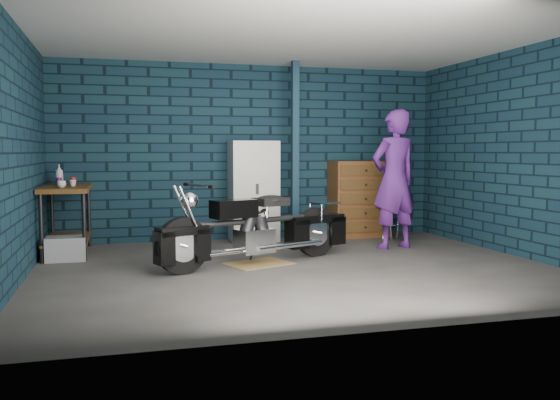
% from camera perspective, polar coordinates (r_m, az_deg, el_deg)
% --- Properties ---
extents(ground, '(6.00, 6.00, 0.00)m').
position_cam_1_polar(ground, '(6.99, 1.71, -6.59)').
color(ground, '#4D4B48').
rests_on(ground, ground).
extents(room_walls, '(6.02, 5.01, 2.71)m').
position_cam_1_polar(room_walls, '(7.40, 0.49, 8.85)').
color(room_walls, '#102535').
rests_on(room_walls, ground).
extents(support_post, '(0.10, 0.10, 2.70)m').
position_cam_1_polar(support_post, '(8.88, 1.46, 4.59)').
color(support_post, '#132D3C').
rests_on(support_post, ground).
extents(workbench, '(0.60, 1.40, 0.91)m').
position_cam_1_polar(workbench, '(8.38, -19.81, -1.83)').
color(workbench, brown).
rests_on(workbench, ground).
extents(drip_mat, '(0.90, 0.79, 0.01)m').
position_cam_1_polar(drip_mat, '(7.26, -2.09, -6.13)').
color(drip_mat, olive).
rests_on(drip_mat, ground).
extents(motorcycle, '(2.35, 1.40, 1.00)m').
position_cam_1_polar(motorcycle, '(7.18, -2.10, -2.22)').
color(motorcycle, black).
rests_on(motorcycle, ground).
extents(person, '(0.79, 0.59, 1.95)m').
position_cam_1_polar(person, '(8.47, 10.93, 1.96)').
color(person, '#511F74').
rests_on(person, ground).
extents(storage_bin, '(0.48, 0.34, 0.30)m').
position_cam_1_polar(storage_bin, '(7.92, -19.89, -4.42)').
color(storage_bin, '#95979D').
rests_on(storage_bin, ground).
extents(locker, '(0.71, 0.51, 1.52)m').
position_cam_1_polar(locker, '(9.02, -2.56, 0.85)').
color(locker, beige).
rests_on(locker, ground).
extents(tool_chest, '(0.91, 0.51, 1.21)m').
position_cam_1_polar(tool_chest, '(9.56, 7.65, 0.10)').
color(tool_chest, brown).
rests_on(tool_chest, ground).
extents(shop_stool, '(0.33, 0.33, 0.59)m').
position_cam_1_polar(shop_stool, '(9.33, 10.62, -1.98)').
color(shop_stool, '#C5B395').
rests_on(shop_stool, ground).
extents(cup_a, '(0.12, 0.12, 0.09)m').
position_cam_1_polar(cup_a, '(7.98, -20.30, 1.44)').
color(cup_a, '#C5B395').
rests_on(cup_a, workbench).
extents(cup_b, '(0.10, 0.10, 0.08)m').
position_cam_1_polar(cup_b, '(8.23, -19.32, 1.54)').
color(cup_b, '#C5B395').
rests_on(cup_b, workbench).
extents(mug_purple, '(0.08, 0.08, 0.11)m').
position_cam_1_polar(mug_purple, '(8.48, -20.51, 1.68)').
color(mug_purple, '#4D175D').
rests_on(mug_purple, workbench).
extents(mug_red, '(0.10, 0.10, 0.11)m').
position_cam_1_polar(mug_red, '(8.45, -19.30, 1.71)').
color(mug_red, '#A31615').
rests_on(mug_red, workbench).
extents(bottle, '(0.11, 0.11, 0.28)m').
position_cam_1_polar(bottle, '(8.70, -20.48, 2.31)').
color(bottle, '#95979D').
rests_on(bottle, workbench).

